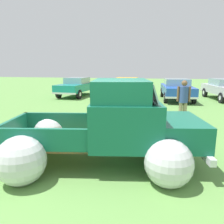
% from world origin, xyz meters
% --- Properties ---
extents(ground_plane, '(80.00, 80.00, 0.00)m').
position_xyz_m(ground_plane, '(0.00, 0.00, 0.00)').
color(ground_plane, '#609347').
extents(vintage_pickup_truck, '(4.88, 3.40, 1.96)m').
position_xyz_m(vintage_pickup_truck, '(0.38, 0.07, 0.76)').
color(vintage_pickup_truck, black).
rests_on(vintage_pickup_truck, ground).
extents(show_car_0, '(1.95, 4.38, 1.43)m').
position_xyz_m(show_car_0, '(-4.90, 11.05, 0.78)').
color(show_car_0, black).
rests_on(show_car_0, ground).
extents(show_car_1, '(2.01, 4.70, 1.43)m').
position_xyz_m(show_car_1, '(-1.07, 11.41, 0.79)').
color(show_car_1, black).
rests_on(show_car_1, ground).
extents(show_car_2, '(2.17, 4.73, 1.43)m').
position_xyz_m(show_car_2, '(2.53, 10.70, 0.79)').
color(show_car_2, black).
rests_on(show_car_2, ground).
extents(spectator_0, '(0.54, 0.39, 1.70)m').
position_xyz_m(spectator_0, '(2.31, 4.25, 0.97)').
color(spectator_0, gray).
rests_on(spectator_0, ground).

